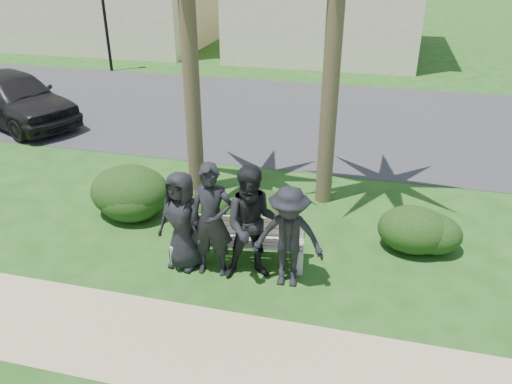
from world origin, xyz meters
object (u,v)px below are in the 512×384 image
man_a (182,221)px  man_d (288,238)px  car_a (14,98)px  man_c (253,224)px  park_bench (238,245)px  man_b (211,221)px

man_a → man_d: bearing=8.7°
car_a → man_c: bearing=-99.0°
park_bench → man_a: 1.00m
man_b → man_c: size_ratio=0.99×
man_a → man_c: 1.16m
man_a → man_d: 1.71m
man_b → car_a: 9.54m
man_a → man_d: (1.71, -0.07, -0.00)m
man_d → man_b: bearing=175.7°
car_a → park_bench: bearing=-98.6°
park_bench → man_d: size_ratio=1.33×
man_b → man_d: (1.20, -0.02, -0.11)m
man_b → man_a: bearing=167.0°
man_d → car_a: (-8.97, 5.56, -0.06)m
man_c → man_d: man_c is taller
man_a → man_b: (0.51, -0.05, 0.11)m
man_c → car_a: man_c is taller
man_a → car_a: bearing=154.2°
park_bench → car_a: bearing=138.4°
park_bench → man_a: bearing=-169.5°
man_c → car_a: (-8.42, 5.50, -0.18)m
park_bench → man_b: 0.76m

